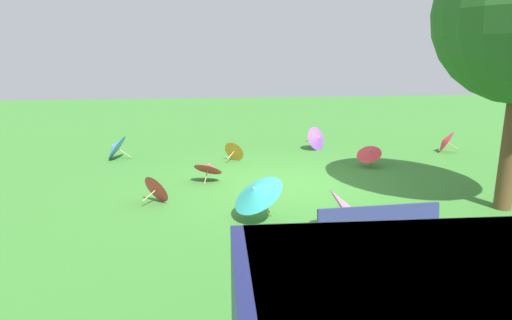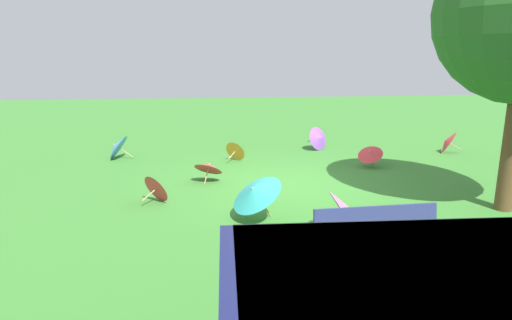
# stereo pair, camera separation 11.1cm
# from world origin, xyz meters

# --- Properties ---
(ground) EXTENTS (40.00, 40.00, 0.00)m
(ground) POSITION_xyz_m (0.00, 0.00, 0.00)
(ground) COLOR #387A2D
(park_bench) EXTENTS (1.62, 0.54, 0.90)m
(park_bench) POSITION_xyz_m (-0.28, 3.81, 0.47)
(park_bench) COLOR navy
(park_bench) RESTS_ON ground
(parasol_blue_0) EXTENTS (0.75, 0.82, 0.70)m
(parasol_blue_0) POSITION_xyz_m (4.20, -2.97, 0.35)
(parasol_blue_0) COLOR tan
(parasol_blue_0) RESTS_ON ground
(parasol_pink_0) EXTENTS (0.77, 0.91, 0.82)m
(parasol_pink_0) POSITION_xyz_m (-0.31, 2.82, 0.41)
(parasol_pink_0) COLOR tan
(parasol_pink_0) RESTS_ON ground
(parasol_red_0) EXTENTS (0.65, 0.65, 0.57)m
(parasol_red_0) POSITION_xyz_m (2.74, 0.78, 0.28)
(parasol_red_0) COLOR tan
(parasol_red_0) RESTS_ON ground
(parasol_purple_0) EXTENTS (0.78, 0.73, 0.70)m
(parasol_purple_0) POSITION_xyz_m (-1.51, -3.45, 0.35)
(parasol_purple_0) COLOR tan
(parasol_purple_0) RESTS_ON ground
(parasol_orange_0) EXTENTS (0.65, 0.63, 0.56)m
(parasol_orange_0) POSITION_xyz_m (1.01, -2.40, 0.28)
(parasol_orange_0) COLOR tan
(parasol_orange_0) RESTS_ON ground
(parasol_red_2) EXTENTS (0.72, 0.82, 0.66)m
(parasol_red_2) POSITION_xyz_m (-5.02, -2.65, 0.33)
(parasol_red_2) COLOR tan
(parasol_red_2) RESTS_ON ground
(parasol_red_3) EXTENTS (0.83, 0.82, 0.56)m
(parasol_red_3) POSITION_xyz_m (1.76, -0.49, 0.34)
(parasol_red_3) COLOR tan
(parasol_red_3) RESTS_ON ground
(parasol_red_4) EXTENTS (0.85, 0.84, 0.60)m
(parasol_red_4) POSITION_xyz_m (-2.21, -1.27, 0.38)
(parasol_red_4) COLOR tan
(parasol_red_4) RESTS_ON ground
(parasol_teal_1) EXTENTS (1.15, 1.18, 0.82)m
(parasol_teal_1) POSITION_xyz_m (1.01, 1.92, 0.50)
(parasol_teal_1) COLOR tan
(parasol_teal_1) RESTS_ON ground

